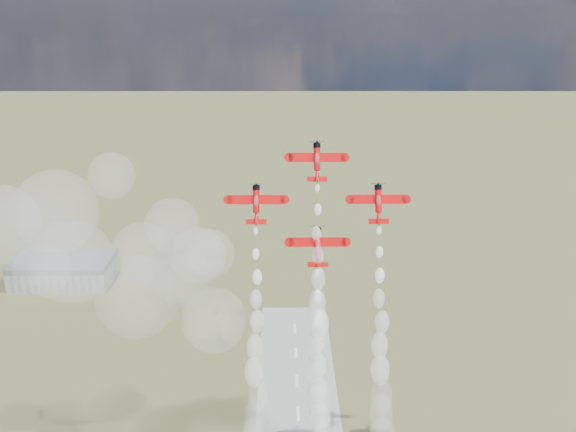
{
  "coord_description": "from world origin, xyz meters",
  "views": [
    {
      "loc": [
        -5.42,
        -111.75,
        139.44
      ],
      "look_at": [
        -4.28,
        6.45,
        97.69
      ],
      "focal_mm": 38.0,
      "sensor_mm": 36.0,
      "label": 1
    }
  ],
  "objects_px": {
    "hangar": "(64,271)",
    "plane_left": "(256,203)",
    "plane_right": "(378,203)",
    "plane_slot": "(318,246)",
    "plane_lead": "(317,161)"
  },
  "relations": [
    {
      "from": "hangar",
      "to": "plane_left",
      "type": "distance_m",
      "value": 225.65
    },
    {
      "from": "hangar",
      "to": "plane_left",
      "type": "height_order",
      "value": "plane_left"
    },
    {
      "from": "plane_left",
      "to": "plane_slot",
      "type": "distance_m",
      "value": 15.26
    },
    {
      "from": "plane_left",
      "to": "plane_slot",
      "type": "xyz_separation_m",
      "value": [
        12.5,
        -3.66,
        -7.95
      ]
    },
    {
      "from": "plane_lead",
      "to": "plane_left",
      "type": "distance_m",
      "value": 15.26
    },
    {
      "from": "hangar",
      "to": "plane_lead",
      "type": "xyz_separation_m",
      "value": [
        121.72,
        -169.99,
        101.93
      ]
    },
    {
      "from": "plane_left",
      "to": "hangar",
      "type": "bearing_deg",
      "value": 122.17
    },
    {
      "from": "hangar",
      "to": "plane_slot",
      "type": "relative_size",
      "value": 4.3
    },
    {
      "from": "hangar",
      "to": "plane_lead",
      "type": "bearing_deg",
      "value": -54.4
    },
    {
      "from": "hangar",
      "to": "plane_right",
      "type": "relative_size",
      "value": 4.3
    },
    {
      "from": "plane_right",
      "to": "plane_slot",
      "type": "bearing_deg",
      "value": -163.68
    },
    {
      "from": "hangar",
      "to": "plane_left",
      "type": "bearing_deg",
      "value": -57.83
    },
    {
      "from": "plane_left",
      "to": "plane_slot",
      "type": "height_order",
      "value": "plane_left"
    },
    {
      "from": "hangar",
      "to": "plane_slot",
      "type": "distance_m",
      "value": 231.64
    },
    {
      "from": "plane_left",
      "to": "plane_lead",
      "type": "bearing_deg",
      "value": 16.32
    }
  ]
}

